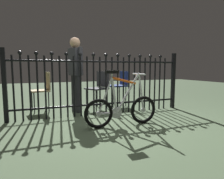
{
  "coord_description": "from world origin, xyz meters",
  "views": [
    {
      "loc": [
        -1.2,
        -2.93,
        0.93
      ],
      "look_at": [
        0.02,
        0.2,
        0.55
      ],
      "focal_mm": 30.5,
      "sensor_mm": 36.0,
      "label": 1
    }
  ],
  "objects": [
    {
      "name": "bicycle",
      "position": [
        0.03,
        -0.19,
        0.3
      ],
      "size": [
        1.25,
        0.4,
        0.9
      ],
      "color": "black",
      "rests_on": "ground"
    },
    {
      "name": "chair_tan",
      "position": [
        -1.1,
        1.45,
        0.51
      ],
      "size": [
        0.43,
        0.42,
        0.85
      ],
      "color": "black",
      "rests_on": "ground"
    },
    {
      "name": "chair_navy",
      "position": [
        0.69,
        1.42,
        0.54
      ],
      "size": [
        0.46,
        0.46,
        0.85
      ],
      "color": "black",
      "rests_on": "ground"
    },
    {
      "name": "chair_charcoal",
      "position": [
        0.12,
        1.28,
        0.52
      ],
      "size": [
        0.56,
        0.56,
        0.86
      ],
      "color": "black",
      "rests_on": "ground"
    },
    {
      "name": "iron_fence",
      "position": [
        -0.08,
        0.67,
        0.65
      ],
      "size": [
        3.53,
        0.07,
        1.26
      ],
      "color": "black",
      "rests_on": "ground"
    },
    {
      "name": "ground_plane",
      "position": [
        0.0,
        0.0,
        0.0
      ],
      "size": [
        20.0,
        20.0,
        0.0
      ],
      "primitive_type": "plane",
      "color": "#4A5D42"
    },
    {
      "name": "person_visitor",
      "position": [
        -0.47,
        1.05,
        0.92
      ],
      "size": [
        0.27,
        0.45,
        1.55
      ],
      "color": "#2D2D33",
      "rests_on": "ground"
    }
  ]
}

